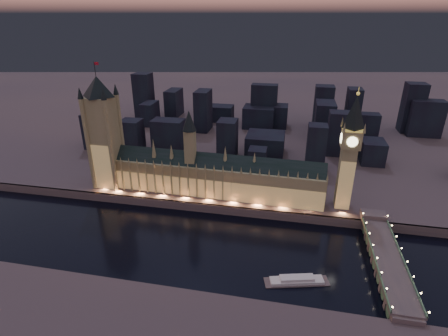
% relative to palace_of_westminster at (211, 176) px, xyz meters
% --- Properties ---
extents(ground_plane, '(2000.00, 2000.00, 0.00)m').
position_rel_palace_of_westminster_xyz_m(ground_plane, '(8.22, -61.75, -26.37)').
color(ground_plane, black).
rests_on(ground_plane, ground).
extents(north_bank, '(2000.00, 960.00, 8.00)m').
position_rel_palace_of_westminster_xyz_m(north_bank, '(8.22, 458.25, -22.37)').
color(north_bank, '#433744').
rests_on(north_bank, ground).
extents(embankment_wall, '(2000.00, 2.50, 8.00)m').
position_rel_palace_of_westminster_xyz_m(embankment_wall, '(8.22, -20.75, -22.37)').
color(embankment_wall, '#4E424C').
rests_on(embankment_wall, ground).
extents(palace_of_westminster, '(202.00, 27.10, 78.00)m').
position_rel_palace_of_westminster_xyz_m(palace_of_westminster, '(0.00, 0.00, 0.00)').
color(palace_of_westminster, '#877F56').
rests_on(palace_of_westminster, north_bank).
extents(victoria_tower, '(31.68, 31.68, 116.37)m').
position_rel_palace_of_westminster_xyz_m(victoria_tower, '(-101.78, 0.17, 39.28)').
color(victoria_tower, '#877F56').
rests_on(victoria_tower, north_bank).
extents(elizabeth_tower, '(18.00, 18.00, 103.08)m').
position_rel_palace_of_westminster_xyz_m(elizabeth_tower, '(116.22, 0.17, 38.96)').
color(elizabeth_tower, '#877F56').
rests_on(elizabeth_tower, north_bank).
extents(westminster_bridge, '(19.48, 113.00, 15.90)m').
position_rel_palace_of_westminster_xyz_m(westminster_bridge, '(139.90, -65.19, -20.39)').
color(westminster_bridge, '#4E424C').
rests_on(westminster_bridge, ground).
extents(river_boat, '(43.48, 20.13, 4.50)m').
position_rel_palace_of_westminster_xyz_m(river_boat, '(79.90, -95.28, -24.81)').
color(river_boat, '#4E424C').
rests_on(river_boat, ground).
extents(city_backdrop, '(446.48, 215.63, 68.87)m').
position_rel_palace_of_westminster_xyz_m(city_backdrop, '(40.96, 184.21, 3.88)').
color(city_backdrop, black).
rests_on(city_backdrop, north_bank).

